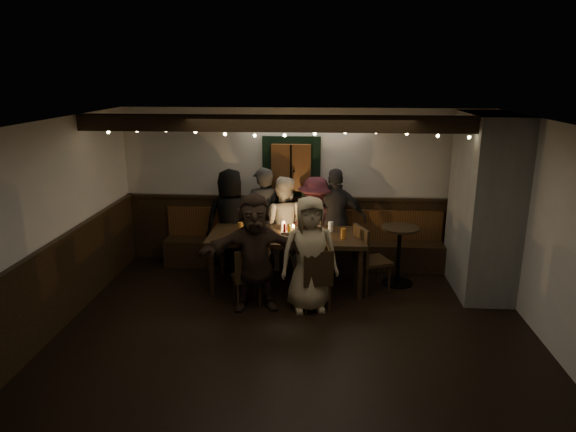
# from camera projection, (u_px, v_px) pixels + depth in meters

# --- Properties ---
(room) EXTENTS (6.02, 5.01, 2.62)m
(room) POSITION_uv_depth(u_px,v_px,m) (373.00, 219.00, 7.48)
(room) COLOR black
(room) RESTS_ON ground
(dining_table) EXTENTS (2.31, 0.99, 1.00)m
(dining_table) POSITION_uv_depth(u_px,v_px,m) (287.00, 239.00, 7.63)
(dining_table) COLOR black
(dining_table) RESTS_ON ground
(chair_near_left) EXTENTS (0.48, 0.48, 0.84)m
(chair_near_left) POSITION_uv_depth(u_px,v_px,m) (248.00, 274.00, 7.04)
(chair_near_left) COLOR black
(chair_near_left) RESTS_ON ground
(chair_near_right) EXTENTS (0.47, 0.47, 0.89)m
(chair_near_right) POSITION_uv_depth(u_px,v_px,m) (317.00, 276.00, 6.90)
(chair_near_right) COLOR black
(chair_near_right) RESTS_ON ground
(chair_end) EXTENTS (0.59, 0.59, 1.00)m
(chair_end) POSITION_uv_depth(u_px,v_px,m) (367.00, 255.00, 7.49)
(chair_end) COLOR black
(chair_end) RESTS_ON ground
(high_top) EXTENTS (0.57, 0.57, 0.91)m
(high_top) POSITION_uv_depth(u_px,v_px,m) (399.00, 248.00, 7.77)
(high_top) COLOR black
(high_top) RESTS_ON ground
(person_a) EXTENTS (0.94, 0.75, 1.66)m
(person_a) POSITION_uv_depth(u_px,v_px,m) (231.00, 220.00, 8.33)
(person_a) COLOR black
(person_a) RESTS_ON ground
(person_b) EXTENTS (0.72, 0.60, 1.69)m
(person_b) POSITION_uv_depth(u_px,v_px,m) (263.00, 219.00, 8.35)
(person_b) COLOR #2B2B2D
(person_b) RESTS_ON ground
(person_c) EXTENTS (0.85, 0.72, 1.55)m
(person_c) POSITION_uv_depth(u_px,v_px,m) (283.00, 223.00, 8.32)
(person_c) COLOR beige
(person_c) RESTS_ON ground
(person_d) EXTENTS (1.08, 0.75, 1.54)m
(person_d) POSITION_uv_depth(u_px,v_px,m) (315.00, 224.00, 8.33)
(person_d) COLOR #401922
(person_d) RESTS_ON ground
(person_e) EXTENTS (1.00, 0.43, 1.68)m
(person_e) POSITION_uv_depth(u_px,v_px,m) (336.00, 220.00, 8.28)
(person_e) COLOR #28272B
(person_e) RESTS_ON ground
(person_f) EXTENTS (1.56, 0.70, 1.62)m
(person_f) POSITION_uv_depth(u_px,v_px,m) (255.00, 252.00, 6.88)
(person_f) COLOR #2E2018
(person_f) RESTS_ON ground
(person_g) EXTENTS (0.86, 0.65, 1.59)m
(person_g) POSITION_uv_depth(u_px,v_px,m) (309.00, 254.00, 6.87)
(person_g) COLOR tan
(person_g) RESTS_ON ground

